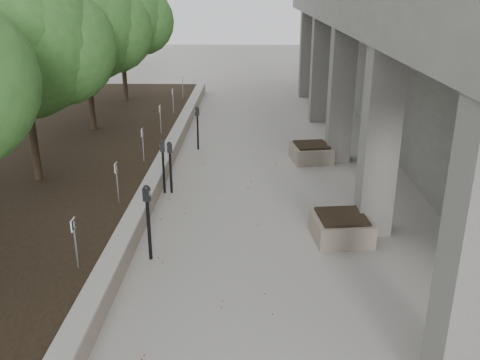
# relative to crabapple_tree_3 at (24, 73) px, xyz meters

# --- Properties ---
(retaining_wall) EXTENTS (0.39, 26.00, 0.50)m
(retaining_wall) POSITION_rel_crabapple_tree_3_xyz_m (2.97, 1.00, -2.87)
(retaining_wall) COLOR gray
(retaining_wall) RESTS_ON ground
(planting_bed) EXTENTS (7.00, 26.00, 0.40)m
(planting_bed) POSITION_rel_crabapple_tree_3_xyz_m (-0.70, 1.00, -2.92)
(planting_bed) COLOR #2E2217
(planting_bed) RESTS_ON ground
(crabapple_tree_3) EXTENTS (4.60, 4.00, 5.44)m
(crabapple_tree_3) POSITION_rel_crabapple_tree_3_xyz_m (0.00, 0.00, 0.00)
(crabapple_tree_3) COLOR #2C6225
(crabapple_tree_3) RESTS_ON planting_bed
(crabapple_tree_4) EXTENTS (4.60, 4.00, 5.44)m
(crabapple_tree_4) POSITION_rel_crabapple_tree_3_xyz_m (0.00, 5.00, 0.00)
(crabapple_tree_4) COLOR #2C6225
(crabapple_tree_4) RESTS_ON planting_bed
(crabapple_tree_5) EXTENTS (4.60, 4.00, 5.44)m
(crabapple_tree_5) POSITION_rel_crabapple_tree_3_xyz_m (0.00, 10.00, 0.00)
(crabapple_tree_5) COLOR #2C6225
(crabapple_tree_5) RESTS_ON planting_bed
(parking_sign_3) EXTENTS (0.04, 0.22, 0.96)m
(parking_sign_3) POSITION_rel_crabapple_tree_3_xyz_m (2.45, -4.50, -2.24)
(parking_sign_3) COLOR black
(parking_sign_3) RESTS_ON planting_bed
(parking_sign_4) EXTENTS (0.04, 0.22, 0.96)m
(parking_sign_4) POSITION_rel_crabapple_tree_3_xyz_m (2.45, -1.50, -2.24)
(parking_sign_4) COLOR black
(parking_sign_4) RESTS_ON planting_bed
(parking_sign_5) EXTENTS (0.04, 0.22, 0.96)m
(parking_sign_5) POSITION_rel_crabapple_tree_3_xyz_m (2.45, 1.50, -2.24)
(parking_sign_5) COLOR black
(parking_sign_5) RESTS_ON planting_bed
(parking_sign_6) EXTENTS (0.04, 0.22, 0.96)m
(parking_sign_6) POSITION_rel_crabapple_tree_3_xyz_m (2.45, 4.50, -2.24)
(parking_sign_6) COLOR black
(parking_sign_6) RESTS_ON planting_bed
(parking_sign_7) EXTENTS (0.04, 0.22, 0.96)m
(parking_sign_7) POSITION_rel_crabapple_tree_3_xyz_m (2.45, 7.50, -2.24)
(parking_sign_7) COLOR black
(parking_sign_7) RESTS_ON planting_bed
(parking_sign_8) EXTENTS (0.04, 0.22, 0.96)m
(parking_sign_8) POSITION_rel_crabapple_tree_3_xyz_m (2.45, 10.50, -2.24)
(parking_sign_8) COLOR black
(parking_sign_8) RESTS_ON planting_bed
(parking_meter_2) EXTENTS (0.17, 0.14, 1.58)m
(parking_meter_2) POSITION_rel_crabapple_tree_3_xyz_m (3.53, -3.43, -2.33)
(parking_meter_2) COLOR black
(parking_meter_2) RESTS_ON ground
(parking_meter_3) EXTENTS (0.17, 0.14, 1.40)m
(parking_meter_3) POSITION_rel_crabapple_tree_3_xyz_m (3.43, 0.10, -2.42)
(parking_meter_3) COLOR black
(parking_meter_3) RESTS_ON ground
(parking_meter_4) EXTENTS (0.16, 0.13, 1.44)m
(parking_meter_4) POSITION_rel_crabapple_tree_3_xyz_m (3.25, 0.08, -2.40)
(parking_meter_4) COLOR black
(parking_meter_4) RESTS_ON ground
(parking_meter_5) EXTENTS (0.17, 0.15, 1.45)m
(parking_meter_5) POSITION_rel_crabapple_tree_3_xyz_m (3.76, 3.97, -2.39)
(parking_meter_5) COLOR black
(parking_meter_5) RESTS_ON ground
(planter_front) EXTENTS (1.29, 1.29, 0.55)m
(planter_front) POSITION_rel_crabapple_tree_3_xyz_m (7.45, -2.45, -2.85)
(planter_front) COLOR gray
(planter_front) RESTS_ON ground
(planter_back) EXTENTS (1.32, 1.32, 0.54)m
(planter_back) POSITION_rel_crabapple_tree_3_xyz_m (7.38, 2.87, -2.85)
(planter_back) COLOR gray
(planter_back) RESTS_ON ground
(berry_scatter) EXTENTS (3.30, 14.10, 0.02)m
(berry_scatter) POSITION_rel_crabapple_tree_3_xyz_m (4.70, -3.00, -3.11)
(berry_scatter) COLOR maroon
(berry_scatter) RESTS_ON ground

